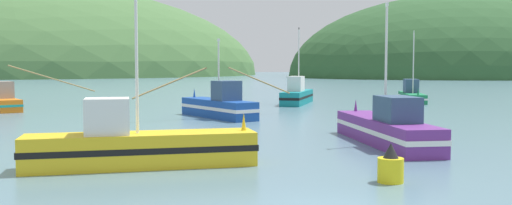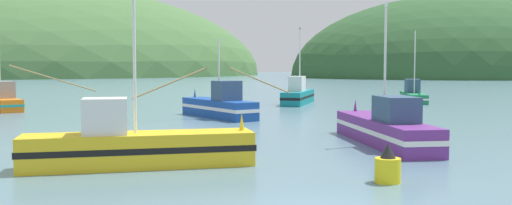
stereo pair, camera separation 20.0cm
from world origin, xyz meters
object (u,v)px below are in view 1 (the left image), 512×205
fishing_boat_yellow (138,146)px  channel_buoy (391,167)px  fishing_boat_teal (297,95)px  fishing_boat_green (412,95)px  fishing_boat_blue (219,106)px  fishing_boat_purple (386,128)px

fishing_boat_yellow → channel_buoy: 9.49m
fishing_boat_teal → fishing_boat_green: fishing_boat_teal is taller
fishing_boat_blue → fishing_boat_purple: bearing=179.5°
channel_buoy → fishing_boat_purple: bearing=70.9°
fishing_boat_blue → fishing_boat_teal: (8.62, 13.64, 0.02)m
fishing_boat_purple → fishing_boat_yellow: bearing=111.1°
fishing_boat_blue → fishing_boat_yellow: bearing=141.2°
fishing_boat_yellow → fishing_boat_teal: bearing=62.5°
fishing_boat_yellow → channel_buoy: size_ratio=6.78×
fishing_boat_yellow → channel_buoy: (8.67, -3.84, -0.31)m
fishing_boat_green → channel_buoy: (-17.09, -39.37, -0.22)m
fishing_boat_teal → channel_buoy: fishing_boat_teal is taller
fishing_boat_green → channel_buoy: 42.92m
fishing_boat_teal → fishing_boat_yellow: bearing=-179.9°
fishing_boat_blue → fishing_boat_teal: bearing=-59.2°
fishing_boat_blue → fishing_boat_yellow: fishing_boat_yellow is taller
fishing_boat_blue → fishing_boat_green: (21.59, 15.71, -0.14)m
fishing_boat_teal → fishing_boat_yellow: 35.82m
fishing_boat_blue → fishing_boat_yellow: (-4.16, -19.82, -0.05)m
fishing_boat_purple → channel_buoy: 9.12m
fishing_boat_green → fishing_boat_yellow: fishing_boat_green is taller
fishing_boat_teal → fishing_boat_yellow: size_ratio=1.00×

